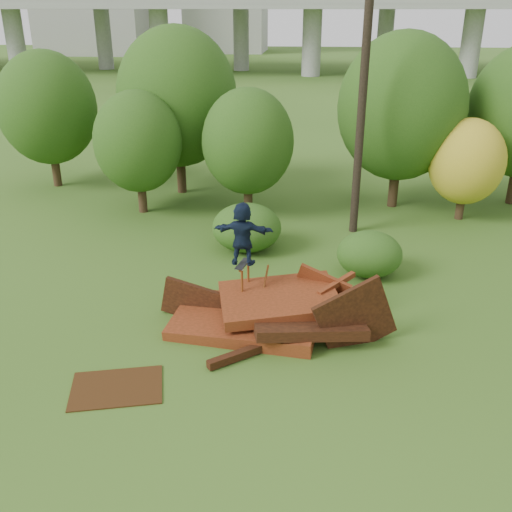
# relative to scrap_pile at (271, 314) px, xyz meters

# --- Properties ---
(ground) EXTENTS (240.00, 240.00, 0.00)m
(ground) POSITION_rel_scrap_pile_xyz_m (0.36, -1.25, -0.39)
(ground) COLOR #2D5116
(ground) RESTS_ON ground
(scrap_pile) EXTENTS (5.89, 3.40, 2.11)m
(scrap_pile) POSITION_rel_scrap_pile_xyz_m (0.00, 0.00, 0.00)
(scrap_pile) COLOR #48210D
(scrap_pile) RESTS_ON ground
(grind_rail) EXTENTS (0.23, 0.77, 1.47)m
(grind_rail) POSITION_rel_scrap_pile_xyz_m (-0.69, 0.56, 0.49)
(grind_rail) COLOR brown
(grind_rail) RESTS_ON ground
(skateboard) EXTENTS (0.33, 0.72, 0.07)m
(skateboard) POSITION_rel_scrap_pile_xyz_m (-0.73, 0.40, 1.13)
(skateboard) COLOR black
(skateboard) RESTS_ON grind_rail
(skater) EXTENTS (1.46, 0.54, 1.55)m
(skater) POSITION_rel_scrap_pile_xyz_m (-0.73, 0.40, 1.92)
(skater) COLOR #121D33
(skater) RESTS_ON skateboard
(flat_plate) EXTENTS (2.12, 1.74, 0.03)m
(flat_plate) POSITION_rel_scrap_pile_xyz_m (-2.99, -2.72, -0.38)
(flat_plate) COLOR #381F0C
(flat_plate) RESTS_ON ground
(tree_0) EXTENTS (3.26, 3.26, 4.59)m
(tree_0) POSITION_rel_scrap_pile_xyz_m (-5.58, 8.34, 2.32)
(tree_0) COLOR black
(tree_0) RESTS_ON ground
(tree_1) EXTENTS (4.84, 4.84, 6.74)m
(tree_1) POSITION_rel_scrap_pile_xyz_m (-4.64, 11.06, 3.55)
(tree_1) COLOR black
(tree_1) RESTS_ON ground
(tree_2) EXTENTS (3.35, 3.35, 4.73)m
(tree_2) POSITION_rel_scrap_pile_xyz_m (-1.49, 8.39, 2.40)
(tree_2) COLOR black
(tree_2) RESTS_ON ground
(tree_3) EXTENTS (4.76, 4.76, 6.60)m
(tree_3) POSITION_rel_scrap_pile_xyz_m (4.10, 10.01, 3.46)
(tree_3) COLOR black
(tree_3) RESTS_ON ground
(tree_4) EXTENTS (2.70, 2.70, 3.73)m
(tree_4) POSITION_rel_scrap_pile_xyz_m (6.41, 8.70, 1.78)
(tree_4) COLOR black
(tree_4) RESTS_ON ground
(tree_6) EXTENTS (4.12, 4.12, 5.76)m
(tree_6) POSITION_rel_scrap_pile_xyz_m (-10.36, 11.47, 2.99)
(tree_6) COLOR black
(tree_6) RESTS_ON ground
(shrub_left) EXTENTS (2.23, 2.06, 1.54)m
(shrub_left) POSITION_rel_scrap_pile_xyz_m (-1.15, 4.92, 0.38)
(shrub_left) COLOR #1C4211
(shrub_left) RESTS_ON ground
(shrub_right) EXTENTS (1.89, 1.73, 1.34)m
(shrub_right) POSITION_rel_scrap_pile_xyz_m (2.62, 3.35, 0.28)
(shrub_right) COLOR #1C4211
(shrub_right) RESTS_ON ground
(utility_pole) EXTENTS (1.40, 0.28, 10.52)m
(utility_pole) POSITION_rel_scrap_pile_xyz_m (2.40, 7.00, 4.94)
(utility_pole) COLOR black
(utility_pole) RESTS_ON ground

